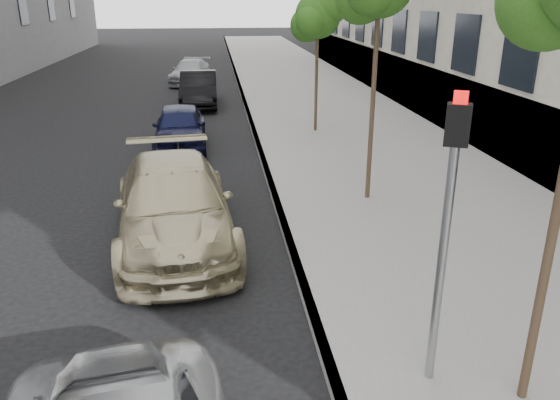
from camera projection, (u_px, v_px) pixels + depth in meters
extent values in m
cube|color=gray|center=(303.00, 87.00, 27.19)|extent=(6.40, 72.00, 0.14)
cube|color=#9E9B93|center=(240.00, 88.00, 26.84)|extent=(0.15, 72.00, 0.14)
sphere|color=#225515|center=(548.00, 1.00, 4.86)|extent=(0.89, 0.89, 0.89)
cylinder|color=#38281C|center=(374.00, 80.00, 11.26)|extent=(0.10, 0.10, 5.16)
cylinder|color=#38281C|center=(317.00, 64.00, 17.45)|extent=(0.10, 0.10, 4.34)
sphere|color=#225515|center=(318.00, 15.00, 16.93)|extent=(1.42, 1.42, 1.42)
sphere|color=#225515|center=(331.00, 5.00, 16.68)|extent=(1.14, 1.14, 1.14)
sphere|color=#225515|center=(307.00, 25.00, 17.24)|extent=(1.07, 1.07, 1.07)
cylinder|color=#939699|center=(441.00, 270.00, 5.95)|extent=(0.10, 0.10, 2.81)
cube|color=black|center=(458.00, 125.00, 5.38)|extent=(0.29, 0.26, 0.42)
cube|color=red|center=(461.00, 97.00, 5.29)|extent=(0.17, 0.15, 0.12)
imported|color=tan|center=(174.00, 204.00, 10.09)|extent=(2.61, 5.30, 1.48)
imported|color=black|center=(180.00, 127.00, 16.38)|extent=(1.62, 3.83, 1.29)
imported|color=black|center=(199.00, 89.00, 22.80)|extent=(1.50, 4.26, 1.40)
imported|color=gray|center=(191.00, 72.00, 28.61)|extent=(2.36, 4.41, 1.22)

